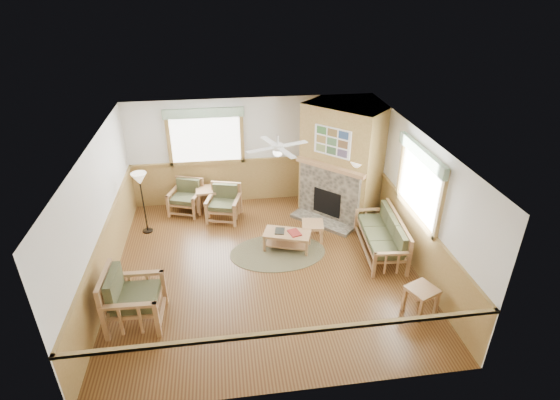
{
  "coord_description": "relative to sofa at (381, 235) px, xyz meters",
  "views": [
    {
      "loc": [
        -0.7,
        -7.19,
        5.41
      ],
      "look_at": [
        0.4,
        0.7,
        1.15
      ],
      "focal_mm": 28.0,
      "sensor_mm": 36.0,
      "label": 1
    }
  ],
  "objects": [
    {
      "name": "sofa",
      "position": [
        0.0,
        0.0,
        0.0
      ],
      "size": [
        1.85,
        0.89,
        0.83
      ],
      "primitive_type": null,
      "rotation": [
        0.0,
        0.0,
        -1.66
      ],
      "color": "#A1754B",
      "rests_on": "floor"
    },
    {
      "name": "wall_right",
      "position": [
        0.52,
        -0.2,
        0.94
      ],
      "size": [
        0.02,
        6.0,
        2.7
      ],
      "primitive_type": "cube",
      "color": "silver",
      "rests_on": "floor"
    },
    {
      "name": "window_right",
      "position": [
        0.48,
        -0.4,
        2.12
      ],
      "size": [
        0.16,
        1.9,
        1.5
      ],
      "primitive_type": null,
      "color": "white",
      "rests_on": "wall_right"
    },
    {
      "name": "ceiling_fan",
      "position": [
        -2.18,
        0.1,
        2.25
      ],
      "size": [
        1.59,
        1.59,
        0.36
      ],
      "primitive_type": null,
      "rotation": [
        0.0,
        0.0,
        0.35
      ],
      "color": "white",
      "rests_on": "ceiling"
    },
    {
      "name": "wainscot",
      "position": [
        -2.48,
        -0.2,
        0.14
      ],
      "size": [
        6.0,
        6.0,
        1.1
      ],
      "primitive_type": null,
      "color": "olive",
      "rests_on": "floor"
    },
    {
      "name": "wall_left",
      "position": [
        -5.48,
        -0.2,
        0.94
      ],
      "size": [
        0.02,
        6.0,
        2.7
      ],
      "primitive_type": "cube",
      "color": "silver",
      "rests_on": "floor"
    },
    {
      "name": "book_dark",
      "position": [
        -2.09,
        0.47,
        0.01
      ],
      "size": [
        0.25,
        0.31,
        0.03
      ],
      "primitive_type": "cube",
      "rotation": [
        0.0,
        0.0,
        -0.21
      ],
      "color": "black",
      "rests_on": "coffee_table"
    },
    {
      "name": "wall_front",
      "position": [
        -2.48,
        -3.2,
        0.94
      ],
      "size": [
        6.0,
        0.02,
        2.7
      ],
      "primitive_type": "cube",
      "color": "silver",
      "rests_on": "floor"
    },
    {
      "name": "footstool",
      "position": [
        -1.32,
        0.69,
        -0.21
      ],
      "size": [
        0.53,
        0.53,
        0.41
      ],
      "primitive_type": null,
      "rotation": [
        0.0,
        0.0,
        -0.16
      ],
      "color": "#A1754B",
      "rests_on": "floor"
    },
    {
      "name": "fireplace",
      "position": [
        -0.43,
        1.85,
        0.94
      ],
      "size": [
        3.11,
        3.11,
        2.7
      ],
      "primitive_type": null,
      "rotation": [
        0.0,
        0.0,
        -0.79
      ],
      "color": "olive",
      "rests_on": "floor"
    },
    {
      "name": "end_table_sofa",
      "position": [
        0.07,
        -1.89,
        -0.15
      ],
      "size": [
        0.61,
        0.6,
        0.53
      ],
      "primitive_type": null,
      "rotation": [
        0.0,
        0.0,
        0.41
      ],
      "color": "#A1754B",
      "rests_on": "floor"
    },
    {
      "name": "floor_lamp_right",
      "position": [
        -0.23,
        1.18,
        0.4
      ],
      "size": [
        0.46,
        0.46,
        1.63
      ],
      "primitive_type": null,
      "rotation": [
        0.0,
        0.0,
        -0.28
      ],
      "color": "black",
      "rests_on": "floor"
    },
    {
      "name": "ceiling",
      "position": [
        -2.48,
        -0.2,
        2.29
      ],
      "size": [
        6.0,
        6.0,
        0.01
      ],
      "primitive_type": "cube",
      "color": "white",
      "rests_on": "floor"
    },
    {
      "name": "book_red",
      "position": [
        -1.79,
        0.35,
        0.01
      ],
      "size": [
        0.29,
        0.35,
        0.03
      ],
      "primitive_type": "cube",
      "rotation": [
        0.0,
        0.0,
        0.27
      ],
      "color": "maroon",
      "rests_on": "coffee_table"
    },
    {
      "name": "end_table_chairs",
      "position": [
        -3.64,
        2.35,
        -0.11
      ],
      "size": [
        0.56,
        0.54,
        0.6
      ],
      "primitive_type": null,
      "rotation": [
        0.0,
        0.0,
        0.05
      ],
      "color": "#A1754B",
      "rests_on": "floor"
    },
    {
      "name": "coffee_table",
      "position": [
        -1.94,
        0.4,
        -0.22
      ],
      "size": [
        1.09,
        0.79,
        0.39
      ],
      "primitive_type": null,
      "rotation": [
        0.0,
        0.0,
        -0.33
      ],
      "color": "#A1754B",
      "rests_on": "floor"
    },
    {
      "name": "floor_lamp_left",
      "position": [
        -5.03,
        1.53,
        0.33
      ],
      "size": [
        0.43,
        0.43,
        1.48
      ],
      "primitive_type": null,
      "rotation": [
        0.0,
        0.0,
        0.33
      ],
      "color": "black",
      "rests_on": "floor"
    },
    {
      "name": "braided_rug",
      "position": [
        -2.16,
        0.26,
        -0.41
      ],
      "size": [
        2.08,
        2.08,
        0.01
      ],
      "primitive_type": "cylinder",
      "rotation": [
        0.0,
        0.0,
        0.01
      ],
      "color": "brown",
      "rests_on": "floor"
    },
    {
      "name": "floor",
      "position": [
        -2.48,
        -0.2,
        -0.42
      ],
      "size": [
        6.0,
        6.0,
        0.01
      ],
      "primitive_type": "cube",
      "color": "#573518",
      "rests_on": "ground"
    },
    {
      "name": "armchair_back_left",
      "position": [
        -4.17,
        2.33,
        -0.01
      ],
      "size": [
        0.92,
        0.92,
        0.81
      ],
      "primitive_type": null,
      "rotation": [
        0.0,
        0.0,
        -0.34
      ],
      "color": "#A1754B",
      "rests_on": "floor"
    },
    {
      "name": "armchair_back_right",
      "position": [
        -3.26,
        1.87,
        -0.0
      ],
      "size": [
        0.9,
        0.9,
        0.82
      ],
      "primitive_type": null,
      "rotation": [
        0.0,
        0.0,
        -0.27
      ],
      "color": "#A1754B",
      "rests_on": "floor"
    },
    {
      "name": "window_back",
      "position": [
        -3.58,
        2.76,
        2.12
      ],
      "size": [
        1.9,
        0.16,
        1.5
      ],
      "primitive_type": null,
      "color": "white",
      "rests_on": "wall_back"
    },
    {
      "name": "armchair_left",
      "position": [
        -4.82,
        -1.41,
        0.1
      ],
      "size": [
        0.94,
        0.94,
        1.02
      ],
      "primitive_type": null,
      "rotation": [
        0.0,
        0.0,
        1.53
      ],
      "color": "#A1754B",
      "rests_on": "floor"
    },
    {
      "name": "wall_back",
      "position": [
        -2.48,
        2.8,
        0.94
      ],
      "size": [
        6.0,
        0.02,
        2.7
      ],
      "primitive_type": "cube",
      "color": "silver",
      "rests_on": "floor"
    }
  ]
}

